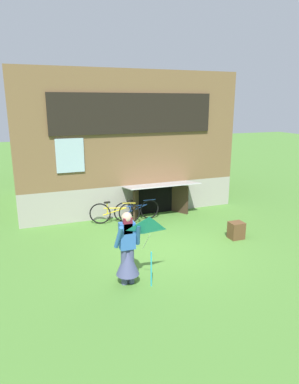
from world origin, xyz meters
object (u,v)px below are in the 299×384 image
(person, at_px, (128,254))
(bicycle_yellow, at_px, (115,213))
(kite, at_px, (149,233))
(bicycle_blue, at_px, (137,210))
(wooden_crate, at_px, (236,230))

(person, bearing_deg, bicycle_yellow, 100.92)
(kite, height_order, bicycle_blue, kite)
(wooden_crate, bearing_deg, person, -160.31)
(person, xyz_separation_m, bicycle_blue, (1.57, 4.00, -0.35))
(person, bearing_deg, kite, -32.74)
(wooden_crate, bearing_deg, bicycle_blue, 130.69)
(kite, height_order, wooden_crate, kite)
(bicycle_yellow, bearing_deg, kite, -77.11)
(person, xyz_separation_m, kite, (0.34, -0.48, 0.63))
(bicycle_blue, bearing_deg, wooden_crate, -47.53)
(bicycle_blue, xyz_separation_m, bicycle_yellow, (-0.81, -0.08, 0.01))
(bicycle_blue, distance_m, wooden_crate, 3.47)
(person, relative_size, bicycle_yellow, 1.04)
(person, height_order, kite, person)
(bicycle_blue, distance_m, bicycle_yellow, 0.81)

